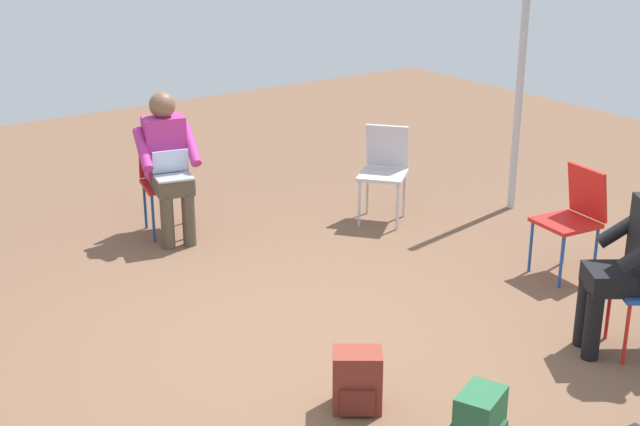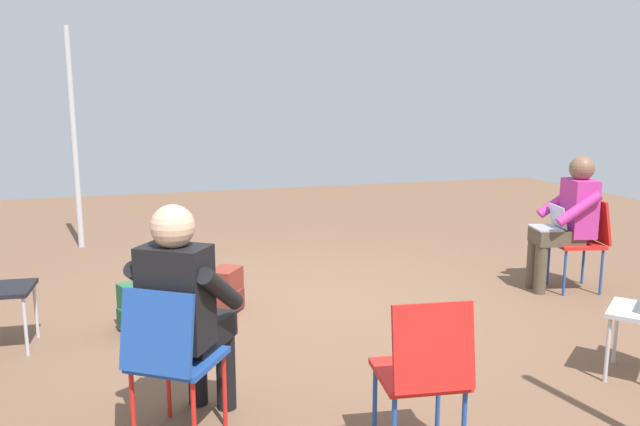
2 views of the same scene
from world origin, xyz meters
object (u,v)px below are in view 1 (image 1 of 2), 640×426
(backpack_near_laptop_user, at_px, (357,383))
(chair_north, at_px, (165,176))
(chair_northeast, at_px, (384,166))
(person_in_black, at_px, (638,252))
(chair_east, at_px, (574,214))
(person_with_laptop, at_px, (168,159))
(backpack_by_empty_chair, at_px, (479,426))

(backpack_near_laptop_user, bearing_deg, chair_north, 83.11)
(chair_northeast, height_order, chair_north, same)
(chair_north, distance_m, person_in_black, 3.98)
(chair_east, bearing_deg, person_in_black, 154.43)
(chair_north, distance_m, person_with_laptop, 0.26)
(chair_northeast, distance_m, backpack_near_laptop_user, 3.18)
(chair_northeast, bearing_deg, chair_east, 152.66)
(person_in_black, bearing_deg, backpack_by_empty_chair, 132.75)
(chair_east, height_order, backpack_near_laptop_user, chair_east)
(backpack_by_empty_chair, bearing_deg, backpack_near_laptop_user, 110.08)
(chair_north, bearing_deg, backpack_by_empty_chair, 101.49)
(backpack_near_laptop_user, xyz_separation_m, backpack_by_empty_chair, (0.26, -0.71, 0.00))
(person_with_laptop, distance_m, person_in_black, 3.84)
(person_with_laptop, relative_size, backpack_by_empty_chair, 3.44)
(chair_northeast, distance_m, chair_north, 1.93)
(chair_east, distance_m, backpack_by_empty_chair, 2.60)
(chair_east, height_order, backpack_by_empty_chair, chair_east)
(backpack_near_laptop_user, bearing_deg, person_in_black, -14.54)
(chair_northeast, height_order, backpack_by_empty_chair, chair_northeast)
(chair_northeast, distance_m, person_in_black, 2.85)
(chair_north, xyz_separation_m, chair_east, (2.11, -2.67, 0.00))
(chair_east, bearing_deg, chair_northeast, 19.78)
(chair_north, bearing_deg, person_in_black, 124.60)
(chair_northeast, xyz_separation_m, backpack_near_laptop_user, (-2.11, -2.35, -0.34))
(chair_northeast, distance_m, chair_east, 1.83)
(chair_northeast, distance_m, person_with_laptop, 1.91)
(person_in_black, xyz_separation_m, backpack_by_empty_chair, (-1.57, -0.24, -0.54))
(chair_east, xyz_separation_m, person_with_laptop, (-2.15, 2.51, 0.20))
(chair_north, height_order, person_with_laptop, person_with_laptop)
(chair_east, distance_m, person_with_laptop, 3.31)
(chair_north, height_order, backpack_near_laptop_user, chair_north)
(backpack_by_empty_chair, bearing_deg, chair_east, 29.64)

